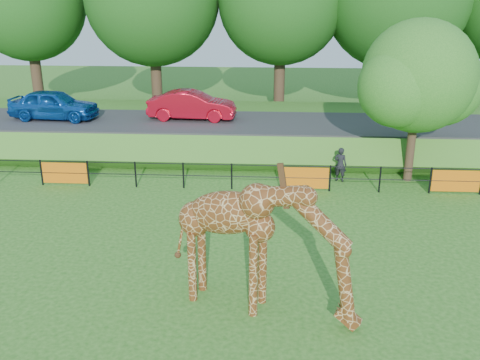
{
  "coord_description": "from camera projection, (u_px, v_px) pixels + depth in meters",
  "views": [
    {
      "loc": [
        1.63,
        -12.61,
        7.76
      ],
      "look_at": [
        0.62,
        3.52,
        2.0
      ],
      "focal_mm": 40.0,
      "sensor_mm": 36.0,
      "label": 1
    }
  ],
  "objects": [
    {
      "name": "perimeter_fence",
      "position": [
        232.0,
        176.0,
        21.89
      ],
      "size": [
        28.07,
        0.1,
        1.1
      ],
      "primitive_type": null,
      "color": "black",
      "rests_on": "ground"
    },
    {
      "name": "bg_tree_line",
      "position": [
        279.0,
        0.0,
        32.71
      ],
      "size": [
        37.3,
        8.8,
        11.82
      ],
      "color": "#362618",
      "rests_on": "ground"
    },
    {
      "name": "ground",
      "position": [
        209.0,
        292.0,
        14.55
      ],
      "size": [
        90.0,
        90.0,
        0.0
      ],
      "primitive_type": "plane",
      "color": "#276118",
      "rests_on": "ground"
    },
    {
      "name": "visitor",
      "position": [
        340.0,
        164.0,
        22.75
      ],
      "size": [
        0.64,
        0.55,
        1.49
      ],
      "primitive_type": "imported",
      "rotation": [
        0.0,
        0.0,
        2.71
      ],
      "color": "black",
      "rests_on": "ground"
    },
    {
      "name": "car_red",
      "position": [
        192.0,
        105.0,
        27.53
      ],
      "size": [
        4.55,
        1.78,
        1.47
      ],
      "primitive_type": "imported",
      "rotation": [
        0.0,
        0.0,
        1.52
      ],
      "color": "red",
      "rests_on": "road"
    },
    {
      "name": "tree_east",
      "position": [
        420.0,
        81.0,
        21.72
      ],
      "size": [
        5.4,
        4.71,
        6.76
      ],
      "color": "#362618",
      "rests_on": "ground"
    },
    {
      "name": "embankment",
      "position": [
        242.0,
        129.0,
        28.91
      ],
      "size": [
        40.0,
        9.0,
        1.3
      ],
      "primitive_type": "cube",
      "color": "#276118",
      "rests_on": "ground"
    },
    {
      "name": "road",
      "position": [
        241.0,
        123.0,
        27.26
      ],
      "size": [
        40.0,
        5.0,
        0.12
      ],
      "primitive_type": "cube",
      "color": "#2B2B2E",
      "rests_on": "embankment"
    },
    {
      "name": "giraffe",
      "position": [
        264.0,
        247.0,
        13.17
      ],
      "size": [
        4.99,
        2.5,
        3.55
      ],
      "primitive_type": null,
      "rotation": [
        0.0,
        0.0,
        -0.34
      ],
      "color": "#5F3113",
      "rests_on": "ground"
    },
    {
      "name": "car_blue",
      "position": [
        54.0,
        105.0,
        27.53
      ],
      "size": [
        4.65,
        2.17,
        1.54
      ],
      "primitive_type": "imported",
      "rotation": [
        0.0,
        0.0,
        1.49
      ],
      "color": "blue",
      "rests_on": "road"
    }
  ]
}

